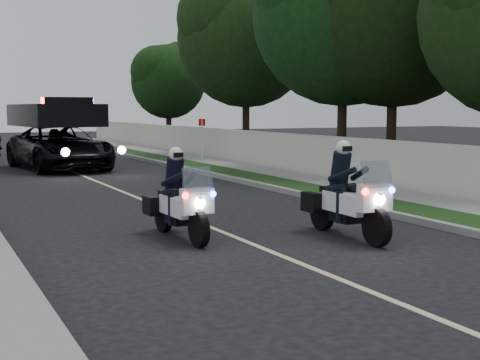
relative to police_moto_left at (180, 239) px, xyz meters
name	(u,v)px	position (x,y,z in m)	size (l,w,h in m)	color
ground	(265,250)	(0.99, -1.54, 0.00)	(120.00, 120.00, 0.00)	black
curb_right	(231,179)	(5.09, 8.46, 0.07)	(0.20, 60.00, 0.15)	gray
grass_verge	(250,178)	(5.79, 8.46, 0.08)	(1.20, 60.00, 0.16)	#193814
sidewalk_right	(283,176)	(7.09, 8.46, 0.08)	(1.40, 60.00, 0.16)	gray
property_wall	(308,156)	(8.09, 8.46, 0.75)	(0.22, 60.00, 1.50)	beige
lane_marking	(111,187)	(0.99, 8.46, 0.00)	(0.12, 50.00, 0.01)	#BFB78C
police_moto_left	(180,239)	(0.00, 0.00, 0.00)	(0.71, 2.02, 1.72)	white
police_moto_right	(346,237)	(2.87, -1.28, 0.00)	(0.76, 2.16, 1.84)	white
police_suv	(60,169)	(0.75, 15.28, 0.00)	(2.91, 6.28, 3.05)	black
sign_post	(202,163)	(6.99, 15.47, 0.00)	(0.32, 0.32, 2.03)	red
tree_right_b	(341,172)	(10.29, 9.54, 0.00)	(6.95, 6.95, 11.59)	#153C14
tree_right_c	(390,174)	(11.27, 7.81, 0.00)	(6.83, 6.83, 11.38)	black
tree_right_d	(246,156)	(10.59, 18.30, 0.00)	(6.84, 6.84, 11.40)	#1A3812
tree_right_e	(169,145)	(10.59, 29.62, 0.00)	(4.85, 4.85, 8.08)	#143510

